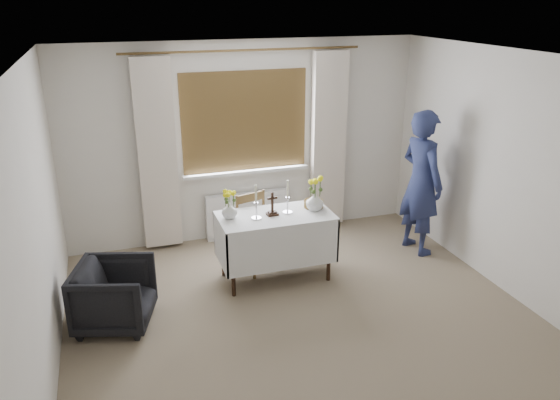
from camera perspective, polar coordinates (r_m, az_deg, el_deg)
The scene contains 12 objects.
ground at distance 5.24m, azimuth 3.77°, elevation -14.15°, with size 5.00×5.00×0.00m, color gray.
altar_table at distance 6.04m, azimuth -0.48°, elevation -4.91°, with size 1.24×0.64×0.76m, color white.
wooden_chair at distance 6.22m, azimuth -2.22°, elevation -3.52°, with size 0.41×0.41×0.89m, color brown, non-canonical shape.
armchair at distance 5.48m, azimuth -16.90°, elevation -9.51°, with size 0.68×0.70×0.63m, color black.
person at distance 6.75m, azimuth 14.54°, elevation 1.79°, with size 0.64×0.42×1.76m, color navy.
radiator at distance 7.13m, azimuth -3.37°, elevation -1.51°, with size 1.10×0.10×0.60m, color silver.
wooden_cross at distance 5.83m, azimuth -0.81°, elevation -0.40°, with size 0.12×0.09×0.26m, color black, non-canonical shape.
candlestick_left at distance 5.73m, azimuth -2.51°, elevation -0.20°, with size 0.11×0.11×0.38m, color white, non-canonical shape.
candlestick_right at distance 5.88m, azimuth 0.80°, elevation 0.35°, with size 0.11×0.11×0.37m, color white, non-canonical shape.
flower_vase_left at distance 5.79m, azimuth -5.31°, elevation -1.10°, with size 0.17×0.17×0.17m, color silver.
flower_vase_right at distance 5.99m, azimuth 3.65°, elevation -0.15°, with size 0.19×0.19×0.20m, color silver.
wicker_basket at distance 6.10m, azimuth 3.53°, elevation -0.39°, with size 0.22×0.22×0.08m, color brown.
Camera 1 is at (-1.65, -3.98, 2.99)m, focal length 35.00 mm.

